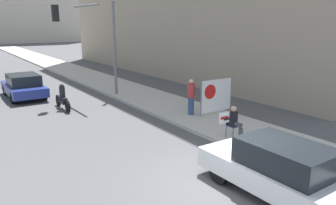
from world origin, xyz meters
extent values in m
plane|color=#4F4F51|center=(0.00, 0.00, 0.00)|extent=(160.00, 160.00, 0.00)
cube|color=#B7B2A8|center=(3.60, 15.00, 0.08)|extent=(3.22, 90.00, 0.15)
cylinder|color=#474C56|center=(2.48, 2.17, 0.38)|extent=(0.03, 0.03, 0.45)
cylinder|color=#474C56|center=(2.85, 2.17, 0.38)|extent=(0.03, 0.03, 0.45)
cylinder|color=#474C56|center=(2.48, 2.54, 0.38)|extent=(0.03, 0.03, 0.45)
cylinder|color=#474C56|center=(2.85, 2.54, 0.38)|extent=(0.03, 0.03, 0.45)
cube|color=navy|center=(2.66, 2.36, 0.61)|extent=(0.40, 0.40, 0.02)
cube|color=navy|center=(2.66, 2.55, 0.81)|extent=(0.40, 0.02, 0.38)
cylinder|color=#424247|center=(2.66, 2.20, 0.71)|extent=(0.18, 0.42, 0.18)
cylinder|color=#424247|center=(2.66, 1.99, 0.38)|extent=(0.16, 0.16, 0.45)
cube|color=black|center=(2.66, 1.93, 0.20)|extent=(0.20, 0.28, 0.10)
cylinder|color=black|center=(2.66, 2.39, 0.88)|extent=(0.34, 0.34, 0.52)
sphere|color=tan|center=(2.66, 2.39, 1.25)|extent=(0.22, 0.22, 0.22)
cylinder|color=black|center=(2.33, 2.31, 0.96)|extent=(0.45, 0.09, 0.09)
cube|color=white|center=(2.13, 2.31, 1.02)|extent=(0.48, 0.02, 0.40)
cube|color=#AD1414|center=(2.13, 2.29, 1.02)|extent=(0.37, 0.01, 0.10)
cylinder|color=#334775|center=(3.35, 5.77, 0.56)|extent=(0.28, 0.28, 0.81)
cylinder|color=#B23333|center=(3.35, 5.77, 1.29)|extent=(0.34, 0.34, 0.64)
sphere|color=beige|center=(3.35, 5.77, 1.72)|extent=(0.21, 0.21, 0.21)
cylinder|color=slate|center=(3.49, 5.22, 0.97)|extent=(0.06, 0.06, 1.63)
cylinder|color=slate|center=(5.34, 5.22, 0.97)|extent=(0.06, 0.06, 1.63)
cube|color=white|center=(4.42, 5.22, 1.02)|extent=(1.86, 0.02, 1.53)
cylinder|color=red|center=(4.01, 5.20, 1.25)|extent=(0.67, 0.01, 0.67)
cylinder|color=slate|center=(2.47, 11.94, 2.84)|extent=(0.16, 0.16, 5.37)
cylinder|color=slate|center=(0.82, 11.90, 5.22)|extent=(0.19, 3.30, 0.11)
cube|color=black|center=(-0.83, 11.85, 4.80)|extent=(0.31, 0.31, 0.84)
sphere|color=green|center=(-0.83, 11.85, 4.52)|extent=(0.18, 0.18, 0.18)
cube|color=white|center=(0.75, -1.11, 0.55)|extent=(1.72, 4.30, 0.55)
cube|color=black|center=(0.75, -1.29, 1.14)|extent=(1.48, 2.24, 0.64)
cylinder|color=black|center=(0.00, 0.22, 0.32)|extent=(0.22, 0.64, 0.64)
cylinder|color=black|center=(1.50, 0.22, 0.32)|extent=(0.22, 0.64, 0.64)
cube|color=navy|center=(-2.21, 14.70, 0.53)|extent=(1.87, 4.24, 0.51)
cube|color=black|center=(-2.21, 14.53, 1.09)|extent=(1.61, 2.20, 0.62)
cylinder|color=black|center=(-3.04, 16.01, 0.32)|extent=(0.22, 0.64, 0.64)
cylinder|color=black|center=(-1.38, 16.01, 0.32)|extent=(0.22, 0.64, 0.64)
cylinder|color=black|center=(-3.04, 13.38, 0.32)|extent=(0.22, 0.64, 0.64)
cylinder|color=black|center=(-1.38, 13.38, 0.32)|extent=(0.22, 0.64, 0.64)
cube|color=black|center=(-1.14, 10.68, 0.48)|extent=(0.24, 0.96, 0.32)
cylinder|color=black|center=(-1.14, 10.63, 0.87)|extent=(0.28, 0.28, 0.63)
sphere|color=black|center=(-1.14, 10.63, 1.20)|extent=(0.24, 0.24, 0.24)
cylinder|color=black|center=(-1.14, 11.48, 0.30)|extent=(0.10, 0.60, 0.60)
cylinder|color=black|center=(-1.14, 9.89, 0.30)|extent=(0.10, 0.60, 0.60)
camera|label=1|loc=(-5.85, -5.83, 4.32)|focal=35.00mm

